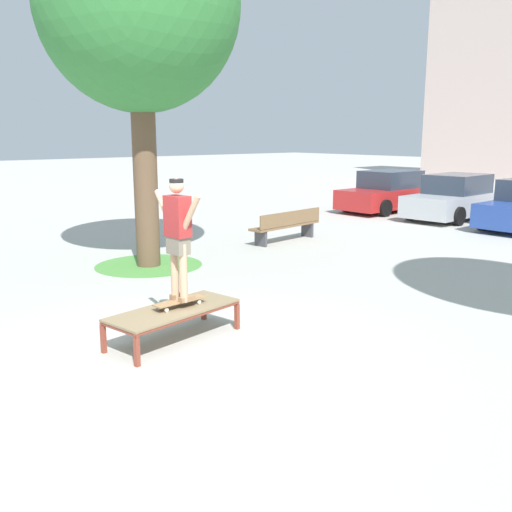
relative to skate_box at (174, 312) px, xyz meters
The scene contains 9 objects.
ground_plane 0.69m from the skate_box, 10.39° to the right, with size 120.00×120.00×0.00m, color #B7B5AD.
skate_box is the anchor object (origin of this frame).
skateboard 0.17m from the skate_box, 99.22° to the left, with size 0.25×0.81×0.09m.
skater 1.12m from the skate_box, 99.14° to the left, with size 1.00×0.30×1.69m.
tree_near_left 6.93m from the skate_box, 154.19° to the left, with size 4.12×4.12×7.57m.
grass_patch_near_left 4.87m from the skate_box, 154.19° to the left, with size 2.34×2.34×0.01m, color #519342.
car_red 15.13m from the skate_box, 115.94° to the left, with size 1.98×4.23×1.50m.
car_silver 14.24m from the skate_box, 105.97° to the left, with size 2.10×4.29×1.50m.
park_bench 7.80m from the skate_box, 125.07° to the left, with size 0.70×2.43×0.83m.
Camera 1 is at (6.01, -3.96, 2.83)m, focal length 40.31 mm.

